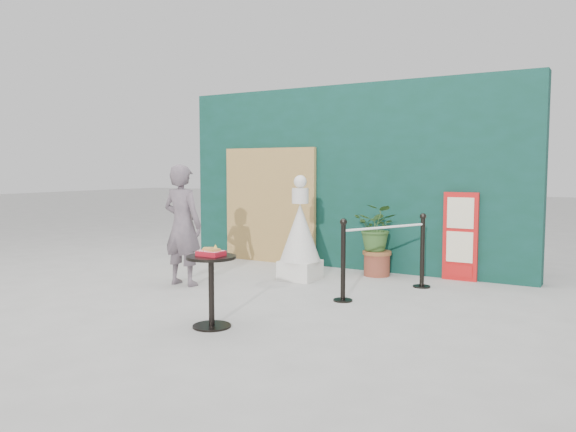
# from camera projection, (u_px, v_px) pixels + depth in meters

# --- Properties ---
(ground) EXTENTS (60.00, 60.00, 0.00)m
(ground) POSITION_uv_depth(u_px,v_px,m) (237.00, 307.00, 6.69)
(ground) COLOR #ADAAA5
(ground) RESTS_ON ground
(back_wall) EXTENTS (6.00, 0.30, 3.00)m
(back_wall) POSITION_uv_depth(u_px,v_px,m) (348.00, 177.00, 9.27)
(back_wall) COLOR #0B3326
(back_wall) RESTS_ON ground
(bamboo_fence) EXTENTS (1.80, 0.08, 2.00)m
(bamboo_fence) POSITION_uv_depth(u_px,v_px,m) (270.00, 205.00, 9.84)
(bamboo_fence) COLOR tan
(bamboo_fence) RESTS_ON ground
(woman) EXTENTS (0.63, 0.42, 1.70)m
(woman) POSITION_uv_depth(u_px,v_px,m) (182.00, 225.00, 7.88)
(woman) COLOR slate
(woman) RESTS_ON ground
(menu_board) EXTENTS (0.50, 0.07, 1.30)m
(menu_board) POSITION_uv_depth(u_px,v_px,m) (460.00, 237.00, 8.21)
(menu_board) COLOR red
(menu_board) RESTS_ON ground
(statue) EXTENTS (0.60, 0.60, 1.55)m
(statue) POSITION_uv_depth(u_px,v_px,m) (300.00, 237.00, 8.29)
(statue) COLOR white
(statue) RESTS_ON ground
(cafe_table) EXTENTS (0.52, 0.52, 0.75)m
(cafe_table) POSITION_uv_depth(u_px,v_px,m) (211.00, 280.00, 5.80)
(cafe_table) COLOR black
(cafe_table) RESTS_ON ground
(food_basket) EXTENTS (0.26, 0.19, 0.11)m
(food_basket) POSITION_uv_depth(u_px,v_px,m) (211.00, 252.00, 5.78)
(food_basket) COLOR red
(food_basket) RESTS_ON cafe_table
(planter) EXTENTS (0.65, 0.57, 1.11)m
(planter) POSITION_uv_depth(u_px,v_px,m) (377.00, 234.00, 8.57)
(planter) COLOR brown
(planter) RESTS_ON ground
(stanchion_barrier) EXTENTS (0.84, 1.54, 1.03)m
(stanchion_barrier) POSITION_uv_depth(u_px,v_px,m) (385.00, 257.00, 7.35)
(stanchion_barrier) COLOR black
(stanchion_barrier) RESTS_ON ground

